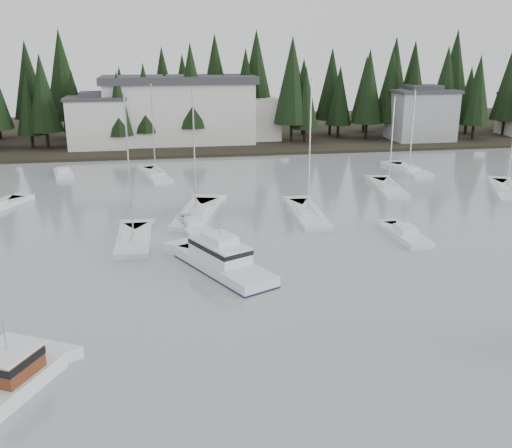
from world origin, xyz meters
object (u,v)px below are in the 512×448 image
Objects in this scene: house_east_a at (421,114)px; runabout_1 at (405,236)px; sailboat_11 at (156,176)px; sailboat_3 at (409,171)px; house_west at (98,121)px; runabout_3 at (64,174)px; sailboat_5 at (308,216)px; sailboat_8 at (506,192)px; sailboat_7 at (196,215)px; runabout_4 at (194,228)px; sailboat_0 at (388,190)px; sailboat_6 at (134,242)px; cabin_cruiser_center at (223,262)px; harbor_inn at (192,110)px.

house_east_a reaches higher than runabout_1.
sailboat_3 is at bearing -106.61° from sailboat_11.
house_west is 1.73× the size of runabout_3.
sailboat_8 is at bearing -75.22° from sailboat_5.
house_west is 0.85× the size of sailboat_3.
runabout_1 is at bearing -145.42° from runabout_3.
house_west is 41.75m from sailboat_7.
sailboat_3 is 36.08m from runabout_4.
house_east_a is at bearing -21.87° from sailboat_0.
sailboat_6 is 0.94× the size of sailboat_8.
cabin_cruiser_center is 0.73× the size of sailboat_8.
harbor_inn is 43.35m from sailboat_7.
sailboat_8 is (41.44, 10.41, -0.00)m from sailboat_6.
house_west is 60.46m from sailboat_8.
sailboat_7 is 1.93× the size of runabout_1.
sailboat_5 reaches higher than runabout_3.
sailboat_5 is at bearing 134.81° from sailboat_0.
runabout_1 is at bearing 151.93° from sailboat_3.
sailboat_6 is at bearing 128.50° from sailboat_8.
sailboat_0 is at bearing -126.05° from sailboat_11.
sailboat_5 is at bearing -64.15° from cabin_cruiser_center.
house_east_a is 26.07m from sailboat_3.
sailboat_8 is 2.23× the size of runabout_4.
house_west is at bearing 29.30° from runabout_1.
sailboat_6 is at bearing -135.99° from house_east_a.
harbor_inn is 51.94m from sailboat_8.
house_east_a is 39.21m from harbor_inn.
sailboat_8 is (24.80, 5.38, -0.00)m from sailboat_5.
harbor_inn is 57.84m from cabin_cruiser_center.
house_east_a is 51.14m from sailboat_5.
sailboat_8 is at bearing -123.26° from sailboat_11.
sailboat_5 is 1.13× the size of sailboat_11.
runabout_4 is at bearing 70.84° from runabout_1.
sailboat_5 reaches higher than harbor_inn.
sailboat_11 reaches higher than runabout_3.
sailboat_3 is 45.41m from runabout_3.
sailboat_8 is 22.24m from runabout_1.
cabin_cruiser_center reaches higher than runabout_4.
runabout_4 is at bearing -161.66° from runabout_3.
house_east_a is 0.36× the size of harbor_inn.
house_west is at bearing 10.18° from sailboat_11.
sailboat_5 is (-30.64, -40.65, -4.83)m from house_east_a.
house_east_a is at bearing -6.36° from harbor_inn.
sailboat_5 reaches higher than sailboat_7.
sailboat_7 reaches higher than runabout_4.
house_east_a reaches higher than cabin_cruiser_center.
house_west is at bearing 31.81° from sailboat_5.
harbor_inn is 41.88m from sailboat_0.
sailboat_3 reaches higher than runabout_3.
sailboat_8 reaches higher than house_east_a.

